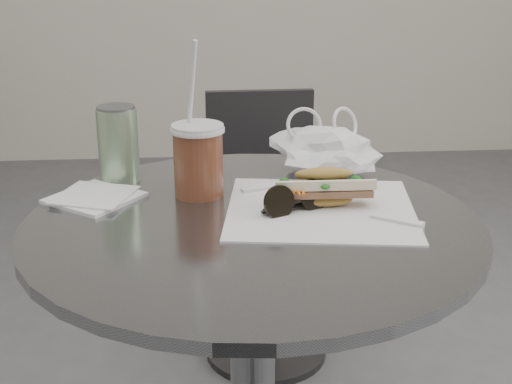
{
  "coord_description": "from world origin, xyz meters",
  "views": [
    {
      "loc": [
        -0.08,
        -0.89,
        1.18
      ],
      "look_at": [
        0.01,
        0.2,
        0.79
      ],
      "focal_mm": 50.0,
      "sensor_mm": 36.0,
      "label": 1
    }
  ],
  "objects": [
    {
      "name": "cafe_table",
      "position": [
        0.0,
        0.2,
        0.47
      ],
      "size": [
        0.76,
        0.76,
        0.74
      ],
      "color": "slate",
      "rests_on": "ground"
    },
    {
      "name": "sunglasses",
      "position": [
        0.07,
        0.23,
        0.76
      ],
      "size": [
        0.12,
        0.08,
        0.06
      ],
      "rotation": [
        0.0,
        0.0,
        0.44
      ],
      "color": "black",
      "rests_on": "cafe_table"
    },
    {
      "name": "plastic_bag",
      "position": [
        0.16,
        0.41,
        0.79
      ],
      "size": [
        0.23,
        0.21,
        0.1
      ],
      "primitive_type": null,
      "rotation": [
        0.0,
        0.0,
        0.35
      ],
      "color": "white",
      "rests_on": "cafe_table"
    },
    {
      "name": "banh_mi",
      "position": [
        0.13,
        0.25,
        0.77
      ],
      "size": [
        0.2,
        0.08,
        0.07
      ],
      "rotation": [
        0.0,
        0.0,
        -0.01
      ],
      "color": "#B28D43",
      "rests_on": "sandwich_paper"
    },
    {
      "name": "iced_coffee",
      "position": [
        -0.09,
        0.33,
        0.81
      ],
      "size": [
        0.1,
        0.1,
        0.28
      ],
      "color": "brown",
      "rests_on": "cafe_table"
    },
    {
      "name": "napkin_stack",
      "position": [
        -0.27,
        0.32,
        0.74
      ],
      "size": [
        0.19,
        0.19,
        0.01
      ],
      "color": "white",
      "rests_on": "cafe_table"
    },
    {
      "name": "chair_far",
      "position": [
        0.09,
        1.0,
        0.34
      ],
      "size": [
        0.4,
        0.41,
        0.76
      ],
      "rotation": [
        0.0,
        0.0,
        3.17
      ],
      "color": "#2E2E30",
      "rests_on": "ground"
    },
    {
      "name": "sandwich_paper",
      "position": [
        0.12,
        0.24,
        0.74
      ],
      "size": [
        0.35,
        0.34,
        0.0
      ],
      "primitive_type": "cube",
      "rotation": [
        0.0,
        0.0,
        -0.13
      ],
      "color": "white",
      "rests_on": "cafe_table"
    },
    {
      "name": "drink_can",
      "position": [
        -0.24,
        0.42,
        0.81
      ],
      "size": [
        0.08,
        0.08,
        0.14
      ],
      "color": "#6BA45F",
      "rests_on": "cafe_table"
    }
  ]
}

